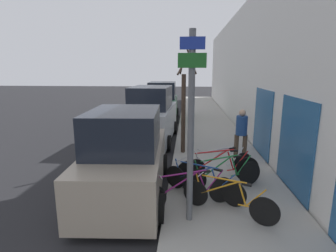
{
  "coord_description": "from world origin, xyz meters",
  "views": [
    {
      "loc": [
        1.5,
        -0.87,
        3.24
      ],
      "look_at": [
        0.96,
        6.13,
        1.73
      ],
      "focal_mm": 28.0,
      "sensor_mm": 36.0,
      "label": 1
    }
  ],
  "objects_px": {
    "signpost": "(191,126)",
    "pedestrian_near": "(241,130)",
    "bicycle_5": "(220,164)",
    "bicycle_4": "(218,169)",
    "parked_car_2": "(163,103)",
    "bicycle_0": "(228,199)",
    "parked_car_0": "(126,158)",
    "bicycle_2": "(203,183)",
    "bicycle_3": "(223,175)",
    "street_tree": "(184,106)",
    "parked_car_1": "(152,117)",
    "bicycle_1": "(188,192)"
  },
  "relations": [
    {
      "from": "bicycle_2",
      "to": "parked_car_0",
      "type": "xyz_separation_m",
      "value": [
        -1.95,
        0.22,
        0.51
      ]
    },
    {
      "from": "bicycle_0",
      "to": "parked_car_0",
      "type": "height_order",
      "value": "parked_car_0"
    },
    {
      "from": "street_tree",
      "to": "bicycle_2",
      "type": "bearing_deg",
      "value": -81.32
    },
    {
      "from": "bicycle_3",
      "to": "street_tree",
      "type": "relative_size",
      "value": 0.52
    },
    {
      "from": "bicycle_4",
      "to": "parked_car_0",
      "type": "relative_size",
      "value": 0.54
    },
    {
      "from": "bicycle_4",
      "to": "parked_car_2",
      "type": "height_order",
      "value": "parked_car_2"
    },
    {
      "from": "bicycle_1",
      "to": "pedestrian_near",
      "type": "height_order",
      "value": "pedestrian_near"
    },
    {
      "from": "bicycle_3",
      "to": "parked_car_1",
      "type": "xyz_separation_m",
      "value": [
        -2.58,
        5.14,
        0.6
      ]
    },
    {
      "from": "bicycle_5",
      "to": "bicycle_2",
      "type": "bearing_deg",
      "value": 130.78
    },
    {
      "from": "bicycle_3",
      "to": "parked_car_2",
      "type": "distance_m",
      "value": 10.6
    },
    {
      "from": "parked_car_2",
      "to": "bicycle_5",
      "type": "bearing_deg",
      "value": -75.63
    },
    {
      "from": "parked_car_1",
      "to": "bicycle_5",
      "type": "bearing_deg",
      "value": -56.42
    },
    {
      "from": "bicycle_3",
      "to": "bicycle_4",
      "type": "distance_m",
      "value": 0.38
    },
    {
      "from": "bicycle_5",
      "to": "pedestrian_near",
      "type": "height_order",
      "value": "pedestrian_near"
    },
    {
      "from": "bicycle_2",
      "to": "bicycle_4",
      "type": "relative_size",
      "value": 0.82
    },
    {
      "from": "parked_car_1",
      "to": "street_tree",
      "type": "relative_size",
      "value": 1.17
    },
    {
      "from": "bicycle_1",
      "to": "parked_car_1",
      "type": "relative_size",
      "value": 0.45
    },
    {
      "from": "parked_car_2",
      "to": "bicycle_1",
      "type": "bearing_deg",
      "value": -82.62
    },
    {
      "from": "bicycle_3",
      "to": "bicycle_5",
      "type": "relative_size",
      "value": 1.04
    },
    {
      "from": "bicycle_3",
      "to": "bicycle_4",
      "type": "height_order",
      "value": "bicycle_4"
    },
    {
      "from": "bicycle_2",
      "to": "street_tree",
      "type": "relative_size",
      "value": 0.47
    },
    {
      "from": "bicycle_2",
      "to": "bicycle_5",
      "type": "xyz_separation_m",
      "value": [
        0.57,
        1.32,
        0.01
      ]
    },
    {
      "from": "bicycle_0",
      "to": "street_tree",
      "type": "relative_size",
      "value": 0.47
    },
    {
      "from": "parked_car_1",
      "to": "bicycle_4",
      "type": "bearing_deg",
      "value": -60.07
    },
    {
      "from": "bicycle_3",
      "to": "bicycle_5",
      "type": "bearing_deg",
      "value": -24.4
    },
    {
      "from": "bicycle_0",
      "to": "parked_car_1",
      "type": "xyz_separation_m",
      "value": [
        -2.52,
        6.4,
        0.62
      ]
    },
    {
      "from": "bicycle_0",
      "to": "bicycle_4",
      "type": "xyz_separation_m",
      "value": [
        -0.02,
        1.63,
        0.05
      ]
    },
    {
      "from": "bicycle_0",
      "to": "bicycle_4",
      "type": "relative_size",
      "value": 0.82
    },
    {
      "from": "bicycle_4",
      "to": "parked_car_1",
      "type": "bearing_deg",
      "value": 13.63
    },
    {
      "from": "bicycle_1",
      "to": "parked_car_1",
      "type": "bearing_deg",
      "value": -3.92
    },
    {
      "from": "signpost",
      "to": "parked_car_0",
      "type": "relative_size",
      "value": 0.88
    },
    {
      "from": "bicycle_1",
      "to": "bicycle_5",
      "type": "bearing_deg",
      "value": -45.54
    },
    {
      "from": "bicycle_3",
      "to": "pedestrian_near",
      "type": "bearing_deg",
      "value": -43.29
    },
    {
      "from": "signpost",
      "to": "pedestrian_near",
      "type": "xyz_separation_m",
      "value": [
        1.82,
        4.09,
        -1.01
      ]
    },
    {
      "from": "parked_car_1",
      "to": "street_tree",
      "type": "bearing_deg",
      "value": -51.27
    },
    {
      "from": "bicycle_4",
      "to": "parked_car_0",
      "type": "bearing_deg",
      "value": 89.98
    },
    {
      "from": "bicycle_1",
      "to": "pedestrian_near",
      "type": "relative_size",
      "value": 1.25
    },
    {
      "from": "bicycle_4",
      "to": "bicycle_3",
      "type": "bearing_deg",
      "value": 178.68
    },
    {
      "from": "bicycle_1",
      "to": "bicycle_4",
      "type": "xyz_separation_m",
      "value": [
        0.82,
        1.36,
        0.03
      ]
    },
    {
      "from": "bicycle_1",
      "to": "pedestrian_near",
      "type": "xyz_separation_m",
      "value": [
        1.85,
        3.59,
        0.63
      ]
    },
    {
      "from": "bicycle_5",
      "to": "parked_car_1",
      "type": "height_order",
      "value": "parked_car_1"
    },
    {
      "from": "bicycle_2",
      "to": "bicycle_1",
      "type": "bearing_deg",
      "value": 179.43
    },
    {
      "from": "bicycle_0",
      "to": "parked_car_0",
      "type": "relative_size",
      "value": 0.44
    },
    {
      "from": "signpost",
      "to": "pedestrian_near",
      "type": "relative_size",
      "value": 2.19
    },
    {
      "from": "bicycle_0",
      "to": "pedestrian_near",
      "type": "relative_size",
      "value": 1.1
    },
    {
      "from": "bicycle_2",
      "to": "parked_car_0",
      "type": "height_order",
      "value": "parked_car_0"
    },
    {
      "from": "bicycle_4",
      "to": "parked_car_2",
      "type": "distance_m",
      "value": 10.23
    },
    {
      "from": "bicycle_3",
      "to": "bicycle_2",
      "type": "bearing_deg",
      "value": 105.38
    },
    {
      "from": "signpost",
      "to": "bicycle_4",
      "type": "relative_size",
      "value": 1.64
    },
    {
      "from": "bicycle_4",
      "to": "bicycle_5",
      "type": "relative_size",
      "value": 1.15
    }
  ]
}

